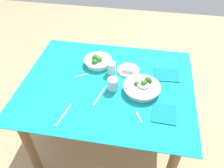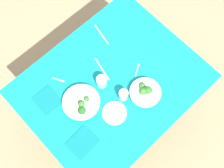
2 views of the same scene
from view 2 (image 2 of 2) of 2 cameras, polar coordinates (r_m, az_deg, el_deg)
name	(u,v)px [view 2 (image 2 of 2)]	position (r m, az deg, el deg)	size (l,w,h in m)	color
ground_plane	(112,110)	(2.94, -0.09, -4.96)	(6.00, 6.00, 0.00)	tan
dining_table	(111,88)	(2.32, -0.11, -0.84)	(1.31, 1.06, 0.75)	teal
broccoli_bowl_far	(145,92)	(2.17, 6.38, -1.59)	(0.23, 0.23, 0.09)	white
broccoli_bowl_near	(82,103)	(2.15, -5.89, -3.69)	(0.27, 0.27, 0.09)	white
bread_side_plate	(115,113)	(2.13, 0.50, -5.57)	(0.18, 0.18, 0.04)	silver
water_glass_center	(102,82)	(2.17, -1.99, 0.47)	(0.08, 0.08, 0.09)	silver
water_glass_side	(123,95)	(2.14, 2.21, -2.15)	(0.07, 0.07, 0.09)	silver
fork_by_far_bowl	(137,69)	(2.26, 4.90, 2.83)	(0.10, 0.07, 0.00)	#B7B7BC
fork_by_near_bowl	(59,80)	(2.26, -10.14, 0.75)	(0.05, 0.09, 0.00)	#B7B7BC
table_knife_left	(102,69)	(2.26, -1.93, 2.89)	(0.21, 0.01, 0.00)	#B7B7BC
table_knife_right	(102,35)	(2.39, -2.01, 9.49)	(0.21, 0.01, 0.00)	#B7B7BC
napkin_folded_upper	(82,142)	(2.11, -5.73, -11.06)	(0.19, 0.16, 0.01)	#0F777D
napkin_folded_lower	(47,100)	(2.22, -12.39, -2.98)	(0.16, 0.18, 0.01)	#0F777D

